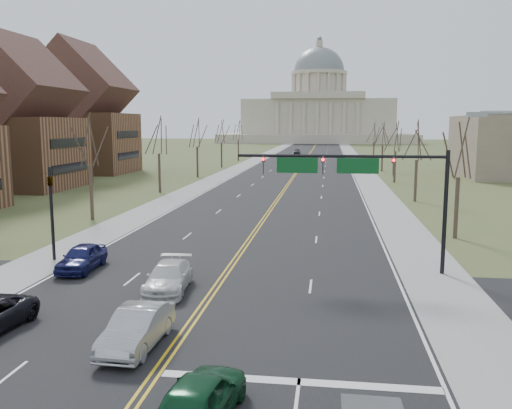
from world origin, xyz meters
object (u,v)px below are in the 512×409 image
(car_far_nb, at_px, (309,163))
(car_far_sb, at_px, (297,151))
(car_nb_inner_lead, at_px, (200,398))
(signal_left, at_px, (51,203))
(car_sb_inner_second, at_px, (168,277))
(car_sb_outer_second, at_px, (82,257))
(signal_mast, at_px, (357,174))
(car_sb_inner_lead, at_px, (137,328))

(car_far_nb, relative_size, car_far_sb, 1.26)
(car_nb_inner_lead, bearing_deg, signal_left, -44.77)
(car_sb_inner_second, height_order, car_sb_outer_second, car_sb_outer_second)
(signal_left, distance_m, car_nb_inner_lead, 22.43)
(signal_mast, bearing_deg, car_sb_inner_lead, -125.51)
(signal_mast, relative_size, car_nb_inner_lead, 2.66)
(signal_left, relative_size, car_sb_outer_second, 1.33)
(signal_mast, xyz_separation_m, signal_left, (-18.95, 0.00, -2.05))
(car_nb_inner_lead, height_order, car_sb_inner_lead, car_nb_inner_lead)
(signal_left, xyz_separation_m, car_far_sb, (7.92, 126.35, -2.90))
(car_far_sb, bearing_deg, signal_left, -95.49)
(car_nb_inner_lead, bearing_deg, car_far_sb, -80.77)
(car_sb_inner_lead, height_order, car_far_sb, car_far_sb)
(car_sb_inner_lead, height_order, car_sb_outer_second, car_sb_outer_second)
(car_sb_inner_second, xyz_separation_m, car_far_nb, (4.14, 82.87, 0.10))
(signal_mast, distance_m, car_sb_inner_lead, 16.07)
(signal_mast, relative_size, signal_left, 2.02)
(car_sb_inner_second, distance_m, car_far_nb, 82.97)
(car_nb_inner_lead, distance_m, car_far_nb, 95.01)
(car_far_sb, bearing_deg, car_sb_outer_second, -94.16)
(car_far_nb, bearing_deg, car_sb_inner_lead, 95.88)
(car_sb_inner_lead, xyz_separation_m, car_sb_outer_second, (-7.21, 10.39, 0.00))
(signal_left, bearing_deg, car_sb_outer_second, -35.55)
(car_sb_inner_second, xyz_separation_m, car_sb_outer_second, (-6.30, 3.26, 0.04))
(car_sb_inner_lead, bearing_deg, car_far_sb, 92.77)
(signal_mast, height_order, car_far_sb, signal_mast)
(signal_mast, distance_m, car_sb_inner_second, 12.20)
(car_sb_inner_lead, bearing_deg, car_far_nb, 89.82)
(signal_mast, height_order, car_nb_inner_lead, signal_mast)
(car_sb_outer_second, distance_m, car_far_nb, 80.29)
(car_sb_inner_second, bearing_deg, car_far_sb, 85.06)
(signal_left, distance_m, car_far_nb, 78.75)
(signal_mast, relative_size, car_sb_inner_second, 2.42)
(car_far_sb, bearing_deg, car_far_nb, -85.60)
(car_far_nb, height_order, car_far_sb, car_far_nb)
(signal_mast, xyz_separation_m, car_nb_inner_lead, (-5.15, -17.44, -4.97))
(signal_mast, bearing_deg, car_sb_outer_second, -172.75)
(signal_left, distance_m, car_far_sb, 126.63)
(car_nb_inner_lead, xyz_separation_m, car_sb_outer_second, (-10.93, 15.40, -0.01))
(car_nb_inner_lead, bearing_deg, signal_mast, -99.57)
(car_nb_inner_lead, distance_m, car_sb_inner_second, 12.99)
(signal_mast, xyz_separation_m, car_sb_inner_second, (-9.78, -5.31, -5.02))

